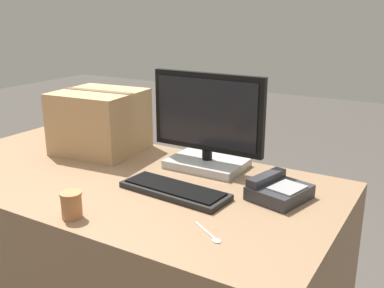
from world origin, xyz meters
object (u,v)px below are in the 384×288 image
object	(u,v)px
monitor	(207,130)
paper_cup_right	(72,205)
keyboard	(174,190)
desk_phone	(278,190)
cardboard_box	(100,121)
spoon	(211,236)

from	to	relation	value
monitor	paper_cup_right	xyz separation A→B (m)	(-0.15, -0.66, -0.12)
keyboard	paper_cup_right	size ratio (longest dim) A/B	4.80
keyboard	paper_cup_right	world-z (taller)	paper_cup_right
keyboard	paper_cup_right	xyz separation A→B (m)	(-0.18, -0.34, 0.03)
desk_phone	cardboard_box	world-z (taller)	cardboard_box
paper_cup_right	spoon	xyz separation A→B (m)	(0.46, 0.12, -0.04)
monitor	paper_cup_right	world-z (taller)	monitor
keyboard	desk_phone	distance (m)	0.38
spoon	paper_cup_right	bearing A→B (deg)	-133.19
desk_phone	paper_cup_right	xyz separation A→B (m)	(-0.53, -0.50, 0.02)
keyboard	cardboard_box	bearing A→B (deg)	160.56
paper_cup_right	spoon	world-z (taller)	paper_cup_right
keyboard	desk_phone	size ratio (longest dim) A/B	1.83
monitor	spoon	world-z (taller)	monitor
desk_phone	cardboard_box	xyz separation A→B (m)	(-0.94, 0.10, 0.12)
cardboard_box	monitor	bearing A→B (deg)	5.45
cardboard_box	spoon	bearing A→B (deg)	-29.09
keyboard	cardboard_box	world-z (taller)	cardboard_box
spoon	monitor	bearing A→B (deg)	151.83
monitor	paper_cup_right	distance (m)	0.69
desk_phone	spoon	bearing A→B (deg)	-86.98
keyboard	cardboard_box	distance (m)	0.66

